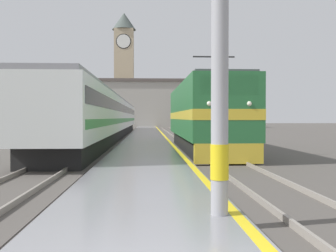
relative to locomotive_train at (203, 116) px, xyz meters
name	(u,v)px	position (x,y,z in m)	size (l,w,h in m)	color
ground_plane	(147,140)	(-3.30, 10.86, -2.01)	(200.00, 200.00, 0.00)	#514C47
platform	(147,142)	(-3.30, 5.86, -1.87)	(3.49, 140.00, 0.27)	gray
rail_track_near	(192,143)	(0.00, 5.86, -1.98)	(2.83, 140.00, 0.16)	#514C47
rail_track_far	(98,144)	(-6.79, 5.86, -1.98)	(2.84, 140.00, 0.16)	#514C47
locomotive_train	(203,116)	(0.00, 0.00, 0.00)	(2.92, 14.89, 4.90)	black
passenger_train	(110,117)	(-6.79, 15.21, -0.01)	(2.92, 49.74, 3.70)	black
clock_tower	(124,66)	(-8.12, 59.92, 10.67)	(4.91, 4.91, 23.76)	tan
station_building	(156,104)	(-1.71, 53.12, 2.58)	(26.06, 7.44, 9.12)	#A8A399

